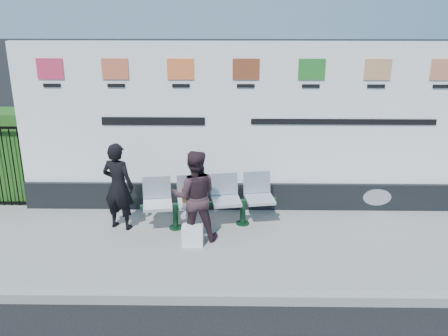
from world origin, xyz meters
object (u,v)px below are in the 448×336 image
object	(u,v)px
bench	(209,213)
woman_left	(118,186)
billboard	(245,140)
woman_right	(195,196)

from	to	relation	value
bench	woman_left	xyz separation A→B (m)	(-1.50, -0.07, 0.51)
billboard	woman_left	distance (m)	2.35
bench	woman_left	world-z (taller)	woman_left
billboard	bench	distance (m)	1.47
woman_right	billboard	bearing A→B (deg)	-126.41
billboard	bench	world-z (taller)	billboard
billboard	woman_left	xyz separation A→B (m)	(-2.10, -0.88, -0.55)
woman_left	woman_right	bearing A→B (deg)	-178.54
billboard	woman_left	world-z (taller)	billboard
billboard	woman_right	bearing A→B (deg)	-122.65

